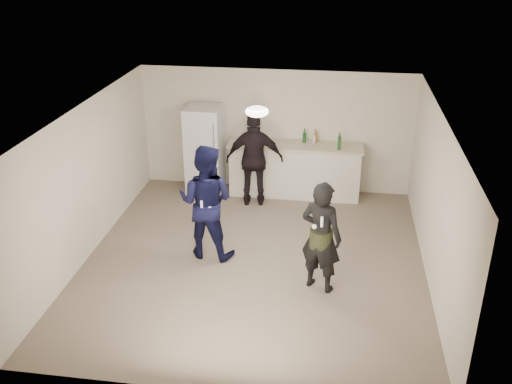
# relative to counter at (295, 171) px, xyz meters

# --- Properties ---
(floor) EXTENTS (6.00, 6.00, 0.00)m
(floor) POSITION_rel_counter_xyz_m (-0.43, -2.67, -0.53)
(floor) COLOR #6B5B4C
(floor) RESTS_ON ground
(ceiling) EXTENTS (6.00, 6.00, 0.00)m
(ceiling) POSITION_rel_counter_xyz_m (-0.43, -2.67, 1.98)
(ceiling) COLOR silver
(ceiling) RESTS_ON wall_back
(wall_back) EXTENTS (6.00, 0.00, 6.00)m
(wall_back) POSITION_rel_counter_xyz_m (-0.43, 0.33, 0.72)
(wall_back) COLOR beige
(wall_back) RESTS_ON floor
(wall_front) EXTENTS (6.00, 0.00, 6.00)m
(wall_front) POSITION_rel_counter_xyz_m (-0.43, -5.67, 0.72)
(wall_front) COLOR beige
(wall_front) RESTS_ON floor
(wall_left) EXTENTS (0.00, 6.00, 6.00)m
(wall_left) POSITION_rel_counter_xyz_m (-3.18, -2.67, 0.72)
(wall_left) COLOR beige
(wall_left) RESTS_ON floor
(wall_right) EXTENTS (0.00, 6.00, 6.00)m
(wall_right) POSITION_rel_counter_xyz_m (2.32, -2.67, 0.72)
(wall_right) COLOR beige
(wall_right) RESTS_ON floor
(counter) EXTENTS (2.60, 0.56, 1.05)m
(counter) POSITION_rel_counter_xyz_m (0.00, 0.00, 0.00)
(counter) COLOR beige
(counter) RESTS_ON floor
(counter_top) EXTENTS (2.68, 0.64, 0.04)m
(counter_top) POSITION_rel_counter_xyz_m (0.00, 0.00, 0.55)
(counter_top) COLOR beige
(counter_top) RESTS_ON counter
(fridge) EXTENTS (0.70, 0.70, 1.80)m
(fridge) POSITION_rel_counter_xyz_m (-1.84, -0.07, 0.38)
(fridge) COLOR white
(fridge) RESTS_ON floor
(fridge_handle) EXTENTS (0.02, 0.02, 0.60)m
(fridge_handle) POSITION_rel_counter_xyz_m (-1.56, -0.44, 0.78)
(fridge_handle) COLOR silver
(fridge_handle) RESTS_ON fridge
(ceiling_dome) EXTENTS (0.36, 0.36, 0.16)m
(ceiling_dome) POSITION_rel_counter_xyz_m (-0.43, -2.37, 1.93)
(ceiling_dome) COLOR white
(ceiling_dome) RESTS_ON ceiling
(shaker) EXTENTS (0.08, 0.08, 0.17)m
(shaker) POSITION_rel_counter_xyz_m (-0.93, -0.09, 0.65)
(shaker) COLOR #B8B8BD
(shaker) RESTS_ON counter_top
(man) EXTENTS (1.03, 0.85, 1.93)m
(man) POSITION_rel_counter_xyz_m (-1.24, -2.57, 0.44)
(man) COLOR #0F1142
(man) RESTS_ON floor
(woman) EXTENTS (0.75, 0.64, 1.75)m
(woman) POSITION_rel_counter_xyz_m (0.65, -3.29, 0.35)
(woman) COLOR black
(woman) RESTS_ON floor
(camo_shorts) EXTENTS (0.34, 0.34, 0.28)m
(camo_shorts) POSITION_rel_counter_xyz_m (0.65, -3.29, 0.32)
(camo_shorts) COLOR #2F3719
(camo_shorts) RESTS_ON woman
(spectator) EXTENTS (1.15, 0.59, 1.88)m
(spectator) POSITION_rel_counter_xyz_m (-0.74, -0.53, 0.41)
(spectator) COLOR black
(spectator) RESTS_ON floor
(remote_man) EXTENTS (0.04, 0.04, 0.15)m
(remote_man) POSITION_rel_counter_xyz_m (-1.24, -2.85, 0.53)
(remote_man) COLOR white
(remote_man) RESTS_ON man
(nunchuk_man) EXTENTS (0.07, 0.07, 0.07)m
(nunchuk_man) POSITION_rel_counter_xyz_m (-1.12, -2.82, 0.45)
(nunchuk_man) COLOR white
(nunchuk_man) RESTS_ON man
(remote_woman) EXTENTS (0.04, 0.04, 0.15)m
(remote_woman) POSITION_rel_counter_xyz_m (0.65, -3.54, 0.72)
(remote_woman) COLOR white
(remote_woman) RESTS_ON woman
(nunchuk_woman) EXTENTS (0.07, 0.07, 0.07)m
(nunchuk_woman) POSITION_rel_counter_xyz_m (0.55, -3.51, 0.62)
(nunchuk_woman) COLOR white
(nunchuk_woman) RESTS_ON woman
(bottle_cluster) EXTENTS (0.77, 0.40, 0.27)m
(bottle_cluster) POSITION_rel_counter_xyz_m (0.54, 0.02, 0.68)
(bottle_cluster) COLOR #9A5716
(bottle_cluster) RESTS_ON counter_top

